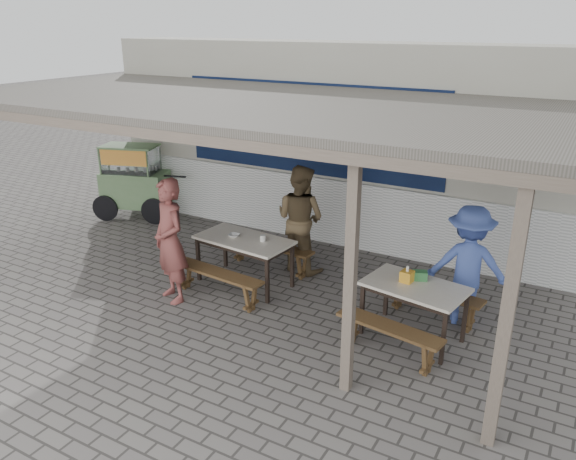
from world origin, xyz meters
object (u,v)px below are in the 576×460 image
(bench_left_street, at_px, (216,278))
(donation_box, at_px, (420,275))
(bench_left_wall, at_px, (270,250))
(condiment_jar, at_px, (263,238))
(vendor_cart, at_px, (134,179))
(tissue_box, at_px, (407,276))
(bench_right_street, at_px, (389,334))
(patron_wall_side, at_px, (300,219))
(condiment_bowl, at_px, (234,235))
(patron_right_table, at_px, (468,266))
(table_left, at_px, (244,243))
(table_right, at_px, (415,291))
(patron_street_side, at_px, (170,241))
(bench_right_wall, at_px, (434,297))

(bench_left_street, relative_size, donation_box, 8.91)
(bench_left_wall, relative_size, condiment_jar, 17.22)
(vendor_cart, relative_size, tissue_box, 12.11)
(vendor_cart, distance_m, tissue_box, 6.57)
(bench_left_wall, height_order, vendor_cart, vendor_cart)
(donation_box, bearing_deg, bench_right_street, -97.46)
(condiment_jar, bearing_deg, bench_right_street, -21.70)
(vendor_cart, xyz_separation_m, donation_box, (6.46, -1.62, -0.01))
(patron_wall_side, bearing_deg, condiment_bowl, 61.32)
(patron_right_table, bearing_deg, bench_right_street, 53.38)
(bench_left_street, height_order, bench_left_wall, same)
(bench_left_street, distance_m, patron_right_table, 3.50)
(table_left, distance_m, condiment_bowl, 0.20)
(vendor_cart, bearing_deg, bench_right_street, -39.48)
(patron_wall_side, height_order, donation_box, patron_wall_side)
(patron_right_table, xyz_separation_m, condiment_bowl, (-3.38, -0.49, -0.05))
(donation_box, height_order, condiment_jar, donation_box)
(table_left, height_order, table_right, same)
(patron_street_side, bearing_deg, bench_right_wall, 44.88)
(bench_right_wall, xyz_separation_m, donation_box, (-0.10, -0.43, 0.48))
(table_right, bearing_deg, condiment_jar, -178.17)
(bench_left_street, distance_m, bench_right_street, 2.72)
(bench_right_wall, bearing_deg, condiment_bowl, -164.12)
(tissue_box, height_order, condiment_jar, tissue_box)
(condiment_jar, bearing_deg, table_left, -170.68)
(bench_right_street, xyz_separation_m, tissue_box, (-0.02, 0.64, 0.49))
(tissue_box, bearing_deg, table_right, -17.22)
(bench_left_wall, xyz_separation_m, condiment_jar, (0.25, -0.60, 0.46))
(donation_box, bearing_deg, table_left, 177.93)
(bench_left_wall, height_order, patron_street_side, patron_street_side)
(table_right, distance_m, patron_wall_side, 2.56)
(patron_wall_side, distance_m, donation_box, 2.48)
(bench_left_street, bearing_deg, patron_street_side, -147.35)
(condiment_jar, bearing_deg, patron_wall_side, 78.53)
(bench_right_street, bearing_deg, patron_wall_side, 150.01)
(donation_box, relative_size, condiment_jar, 1.93)
(patron_wall_side, xyz_separation_m, donation_box, (2.27, -1.00, -0.06))
(bench_right_wall, height_order, tissue_box, tissue_box)
(bench_right_wall, xyz_separation_m, condiment_jar, (-2.54, -0.28, 0.46))
(table_right, height_order, bench_right_wall, table_right)
(table_left, bearing_deg, bench_left_street, -90.00)
(bench_left_wall, xyz_separation_m, donation_box, (2.69, -0.75, 0.47))
(table_right, relative_size, patron_wall_side, 0.77)
(bench_left_street, distance_m, tissue_box, 2.76)
(bench_left_wall, bearing_deg, patron_right_table, 2.28)
(table_left, bearing_deg, patron_street_side, -118.27)
(bench_left_wall, height_order, bench_right_street, same)
(table_right, distance_m, donation_box, 0.22)
(table_left, distance_m, tissue_box, 2.64)
(table_right, bearing_deg, vendor_cart, 173.86)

